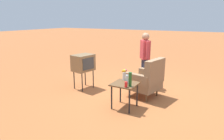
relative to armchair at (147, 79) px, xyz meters
name	(u,v)px	position (x,y,z in m)	size (l,w,h in m)	color
ground_plane	(139,95)	(-0.06, -0.22, -0.50)	(60.00, 60.00, 0.00)	#AD6033
armchair	(147,79)	(0.00, 0.00, 0.00)	(0.91, 0.93, 1.06)	brown
side_table	(125,87)	(0.87, -0.23, 0.02)	(0.56, 0.56, 0.60)	black
tv_on_stand	(83,63)	(0.26, -1.88, 0.28)	(0.67, 0.55, 1.03)	black
person_standing	(145,56)	(-0.84, -0.39, 0.44)	(0.48, 0.39, 1.64)	#2D3347
bottle_wine_green	(130,79)	(1.01, -0.04, 0.26)	(0.07, 0.07, 0.32)	#1E5623
bottle_short_clear	(127,79)	(0.85, -0.19, 0.20)	(0.06, 0.06, 0.20)	silver
soda_can_red	(126,84)	(1.10, -0.10, 0.16)	(0.07, 0.07, 0.12)	red
flower_vase	(124,74)	(0.64, -0.36, 0.25)	(0.15, 0.10, 0.27)	silver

